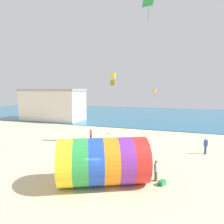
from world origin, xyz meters
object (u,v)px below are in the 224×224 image
bystander_mid_beach (91,134)px  kite_green_diamond (149,0)px  kite_handler (156,171)px  cooler_box (162,183)px  bystander_near_water (206,146)px  kite_orange_delta (154,92)px  giant_inflatable_tube (103,161)px  kite_yellow_box (113,79)px

bystander_mid_beach → kite_green_diamond: bearing=-24.8°
kite_handler → cooler_box: (0.52, -0.53, -0.64)m
bystander_near_water → kite_green_diamond: bearing=-157.4°
kite_handler → kite_orange_delta: kite_orange_delta is taller
giant_inflatable_tube → kite_handler: giant_inflatable_tube is taller
bystander_near_water → cooler_box: bystander_near_water is taller
kite_green_diamond → bystander_near_water: (5.98, 2.49, -14.54)m
kite_handler → kite_yellow_box: 13.42m
kite_orange_delta → kite_green_diamond: bearing=-87.6°
giant_inflatable_tube → bystander_mid_beach: size_ratio=4.38×
giant_inflatable_tube → kite_yellow_box: kite_yellow_box is taller
kite_handler → bystander_mid_beach: bearing=136.4°
kite_orange_delta → cooler_box: 17.02m
kite_handler → kite_yellow_box: kite_yellow_box is taller
kite_green_diamond → bystander_mid_beach: 17.09m
kite_orange_delta → bystander_mid_beach: (-7.61, -5.80, -5.63)m
bystander_mid_beach → cooler_box: (10.24, -9.80, -0.66)m
kite_yellow_box → bystander_near_water: (10.79, -1.09, -7.23)m
kite_handler → kite_green_diamond: 15.77m
bystander_near_water → bystander_mid_beach: (-13.99, 1.22, -0.09)m
kite_orange_delta → bystander_mid_beach: size_ratio=0.74×
giant_inflatable_tube → cooler_box: bearing=15.2°
giant_inflatable_tube → kite_yellow_box: size_ratio=4.47×
bystander_near_water → giant_inflatable_tube: bearing=-129.1°
giant_inflatable_tube → bystander_mid_beach: giant_inflatable_tube is taller
kite_orange_delta → bystander_near_water: bearing=-47.7°
giant_inflatable_tube → bystander_near_water: (7.88, 9.71, -0.78)m
giant_inflatable_tube → kite_handler: size_ratio=4.45×
kite_handler → kite_orange_delta: size_ratio=1.33×
kite_green_diamond → cooler_box: (2.22, -6.10, -15.29)m
kite_orange_delta → bystander_near_water: kite_orange_delta is taller
giant_inflatable_tube → cooler_box: (4.13, 1.13, -1.52)m
kite_yellow_box → kite_green_diamond: bearing=-36.6°
kite_orange_delta → kite_yellow_box: kite_yellow_box is taller
giant_inflatable_tube → kite_orange_delta: bearing=84.9°
kite_orange_delta → bystander_near_water: (6.38, -7.02, -5.54)m
kite_handler → bystander_mid_beach: (-9.73, 9.28, 0.02)m
kite_yellow_box → bystander_near_water: bearing=-5.8°
kite_handler → kite_green_diamond: bearing=107.0°
kite_handler → giant_inflatable_tube: bearing=-155.4°
bystander_mid_beach → kite_handler: bearing=-43.6°
kite_orange_delta → bystander_near_water: 10.98m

